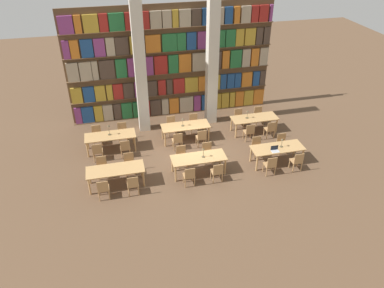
# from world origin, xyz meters

# --- Properties ---
(ground_plane) EXTENTS (40.00, 40.00, 0.00)m
(ground_plane) POSITION_xyz_m (0.00, 0.00, 0.00)
(ground_plane) COLOR brown
(bookshelf_bank) EXTENTS (9.99, 0.35, 5.50)m
(bookshelf_bank) POSITION_xyz_m (-0.00, 4.07, 2.64)
(bookshelf_bank) COLOR brown
(bookshelf_bank) RESTS_ON ground_plane
(pillar_left) EXTENTS (0.49, 0.49, 6.00)m
(pillar_left) POSITION_xyz_m (-1.65, 2.81, 3.00)
(pillar_left) COLOR beige
(pillar_left) RESTS_ON ground_plane
(pillar_center) EXTENTS (0.49, 0.49, 6.00)m
(pillar_center) POSITION_xyz_m (1.65, 2.81, 3.00)
(pillar_center) COLOR beige
(pillar_center) RESTS_ON ground_plane
(reading_table_0) EXTENTS (2.17, 0.84, 0.75)m
(reading_table_0) POSITION_xyz_m (-3.25, -1.29, 0.67)
(reading_table_0) COLOR tan
(reading_table_0) RESTS_ON ground_plane
(chair_0) EXTENTS (0.42, 0.40, 0.87)m
(chair_0) POSITION_xyz_m (-3.75, -2.00, 0.47)
(chair_0) COLOR tan
(chair_0) RESTS_ON ground_plane
(chair_1) EXTENTS (0.42, 0.40, 0.87)m
(chair_1) POSITION_xyz_m (-3.75, -0.59, 0.47)
(chair_1) COLOR tan
(chair_1) RESTS_ON ground_plane
(chair_2) EXTENTS (0.42, 0.40, 0.87)m
(chair_2) POSITION_xyz_m (-2.68, -2.00, 0.47)
(chair_2) COLOR tan
(chair_2) RESTS_ON ground_plane
(chair_3) EXTENTS (0.42, 0.40, 0.87)m
(chair_3) POSITION_xyz_m (-2.68, -0.59, 0.47)
(chair_3) COLOR tan
(chair_3) RESTS_ON ground_plane
(reading_table_1) EXTENTS (2.17, 0.84, 0.75)m
(reading_table_1) POSITION_xyz_m (0.00, -1.26, 0.67)
(reading_table_1) COLOR tan
(reading_table_1) RESTS_ON ground_plane
(chair_4) EXTENTS (0.42, 0.40, 0.87)m
(chair_4) POSITION_xyz_m (-0.54, -1.97, 0.47)
(chair_4) COLOR tan
(chair_4) RESTS_ON ground_plane
(chair_5) EXTENTS (0.42, 0.40, 0.87)m
(chair_5) POSITION_xyz_m (-0.54, -0.56, 0.47)
(chair_5) COLOR tan
(chair_5) RESTS_ON ground_plane
(chair_6) EXTENTS (0.42, 0.40, 0.87)m
(chair_6) POSITION_xyz_m (0.56, -1.97, 0.47)
(chair_6) COLOR tan
(chair_6) RESTS_ON ground_plane
(chair_7) EXTENTS (0.42, 0.40, 0.87)m
(chair_7) POSITION_xyz_m (0.56, -0.56, 0.47)
(chair_7) COLOR tan
(chair_7) RESTS_ON ground_plane
(desk_lamp_0) EXTENTS (0.14, 0.14, 0.42)m
(desk_lamp_0) POSITION_xyz_m (0.19, -1.28, 1.03)
(desk_lamp_0) COLOR brown
(desk_lamp_0) RESTS_ON reading_table_1
(reading_table_2) EXTENTS (2.17, 0.84, 0.75)m
(reading_table_2) POSITION_xyz_m (3.33, -1.32, 0.67)
(reading_table_2) COLOR tan
(reading_table_2) RESTS_ON ground_plane
(chair_8) EXTENTS (0.42, 0.40, 0.87)m
(chair_8) POSITION_xyz_m (2.74, -2.02, 0.47)
(chair_8) COLOR tan
(chair_8) RESTS_ON ground_plane
(chair_9) EXTENTS (0.42, 0.40, 0.87)m
(chair_9) POSITION_xyz_m (2.74, -0.61, 0.47)
(chair_9) COLOR tan
(chair_9) RESTS_ON ground_plane
(chair_10) EXTENTS (0.42, 0.40, 0.87)m
(chair_10) POSITION_xyz_m (3.89, -2.02, 0.47)
(chair_10) COLOR tan
(chair_10) RESTS_ON ground_plane
(chair_11) EXTENTS (0.42, 0.40, 0.87)m
(chair_11) POSITION_xyz_m (3.89, -0.61, 0.47)
(chair_11) COLOR tan
(chair_11) RESTS_ON ground_plane
(desk_lamp_1) EXTENTS (0.14, 0.14, 0.40)m
(desk_lamp_1) POSITION_xyz_m (3.50, -1.31, 1.02)
(desk_lamp_1) COLOR brown
(desk_lamp_1) RESTS_ON reading_table_2
(laptop) EXTENTS (0.32, 0.22, 0.21)m
(laptop) POSITION_xyz_m (3.11, -1.54, 0.79)
(laptop) COLOR silver
(laptop) RESTS_ON reading_table_2
(reading_table_3) EXTENTS (2.17, 0.84, 0.75)m
(reading_table_3) POSITION_xyz_m (-3.31, 1.27, 0.67)
(reading_table_3) COLOR tan
(reading_table_3) RESTS_ON ground_plane
(chair_12) EXTENTS (0.42, 0.40, 0.87)m
(chair_12) POSITION_xyz_m (-3.89, 0.56, 0.47)
(chair_12) COLOR tan
(chair_12) RESTS_ON ground_plane
(chair_13) EXTENTS (0.42, 0.40, 0.87)m
(chair_13) POSITION_xyz_m (-3.89, 1.97, 0.47)
(chair_13) COLOR tan
(chair_13) RESTS_ON ground_plane
(chair_14) EXTENTS (0.42, 0.40, 0.87)m
(chair_14) POSITION_xyz_m (-2.75, 0.56, 0.47)
(chair_14) COLOR tan
(chair_14) RESTS_ON ground_plane
(chair_15) EXTENTS (0.42, 0.40, 0.87)m
(chair_15) POSITION_xyz_m (-2.75, 1.97, 0.47)
(chair_15) COLOR tan
(chair_15) RESTS_ON ground_plane
(desk_lamp_2) EXTENTS (0.14, 0.14, 0.49)m
(desk_lamp_2) POSITION_xyz_m (-3.33, 1.31, 1.08)
(desk_lamp_2) COLOR brown
(desk_lamp_2) RESTS_ON reading_table_3
(reading_table_4) EXTENTS (2.17, 0.84, 0.75)m
(reading_table_4) POSITION_xyz_m (0.05, 1.34, 0.67)
(reading_table_4) COLOR tan
(reading_table_4) RESTS_ON ground_plane
(chair_16) EXTENTS (0.42, 0.40, 0.87)m
(chair_16) POSITION_xyz_m (-0.47, 0.64, 0.47)
(chair_16) COLOR tan
(chair_16) RESTS_ON ground_plane
(chair_17) EXTENTS (0.42, 0.40, 0.87)m
(chair_17) POSITION_xyz_m (-0.47, 2.04, 0.47)
(chair_17) COLOR tan
(chair_17) RESTS_ON ground_plane
(chair_18) EXTENTS (0.42, 0.40, 0.87)m
(chair_18) POSITION_xyz_m (0.61, 0.64, 0.47)
(chair_18) COLOR tan
(chair_18) RESTS_ON ground_plane
(chair_19) EXTENTS (0.42, 0.40, 0.87)m
(chair_19) POSITION_xyz_m (0.61, 2.04, 0.47)
(chair_19) COLOR tan
(chair_19) RESTS_ON ground_plane
(desk_lamp_3) EXTENTS (0.14, 0.14, 0.40)m
(desk_lamp_3) POSITION_xyz_m (-0.08, 1.34, 1.02)
(desk_lamp_3) COLOR brown
(desk_lamp_3) RESTS_ON reading_table_4
(reading_table_5) EXTENTS (2.17, 0.84, 0.75)m
(reading_table_5) POSITION_xyz_m (3.36, 1.32, 0.67)
(reading_table_5) COLOR tan
(reading_table_5) RESTS_ON ground_plane
(chair_20) EXTENTS (0.42, 0.40, 0.87)m
(chair_20) POSITION_xyz_m (2.85, 0.62, 0.47)
(chair_20) COLOR tan
(chair_20) RESTS_ON ground_plane
(chair_21) EXTENTS (0.42, 0.40, 0.87)m
(chair_21) POSITION_xyz_m (2.85, 2.03, 0.47)
(chair_21) COLOR tan
(chair_21) RESTS_ON ground_plane
(chair_22) EXTENTS (0.42, 0.40, 0.87)m
(chair_22) POSITION_xyz_m (3.88, 0.62, 0.47)
(chair_22) COLOR tan
(chair_22) RESTS_ON ground_plane
(chair_23) EXTENTS (0.42, 0.40, 0.87)m
(chair_23) POSITION_xyz_m (3.88, 2.03, 0.47)
(chair_23) COLOR tan
(chair_23) RESTS_ON ground_plane
(desk_lamp_4) EXTENTS (0.14, 0.14, 0.40)m
(desk_lamp_4) POSITION_xyz_m (3.00, 1.36, 1.02)
(desk_lamp_4) COLOR brown
(desk_lamp_4) RESTS_ON reading_table_5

